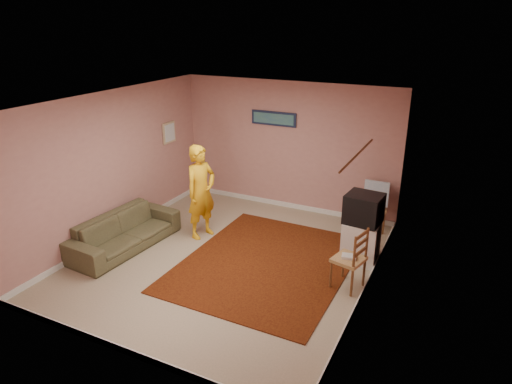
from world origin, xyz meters
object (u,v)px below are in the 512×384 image
at_px(chair_a, 376,202).
at_px(chair_b, 349,252).
at_px(tv_cabinet, 361,242).
at_px(crt_tv, 364,209).
at_px(sofa, 125,232).
at_px(person, 201,192).

distance_m(chair_a, chair_b, 2.12).
relative_size(tv_cabinet, crt_tv, 1.17).
bearing_deg(chair_a, sofa, -157.23).
bearing_deg(tv_cabinet, person, -173.34).
distance_m(tv_cabinet, person, 2.86).
relative_size(tv_cabinet, chair_a, 1.42).
bearing_deg(person, crt_tv, -67.05).
relative_size(crt_tv, person, 0.35).
height_order(chair_b, sofa, chair_b).
relative_size(crt_tv, chair_b, 1.16).
bearing_deg(chair_b, person, -86.55).
relative_size(chair_a, sofa, 0.24).
relative_size(chair_a, chair_b, 0.95).
height_order(chair_a, person, person).
xyz_separation_m(chair_a, sofa, (-3.69, -2.59, -0.25)).
distance_m(tv_cabinet, sofa, 3.97).
height_order(tv_cabinet, sofa, tv_cabinet).
bearing_deg(chair_a, person, -161.81).
bearing_deg(crt_tv, chair_a, 97.93).
xyz_separation_m(tv_cabinet, sofa, (-3.75, -1.30, -0.05)).
xyz_separation_m(chair_a, person, (-2.74, -1.61, 0.30)).
bearing_deg(person, chair_b, -84.05).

